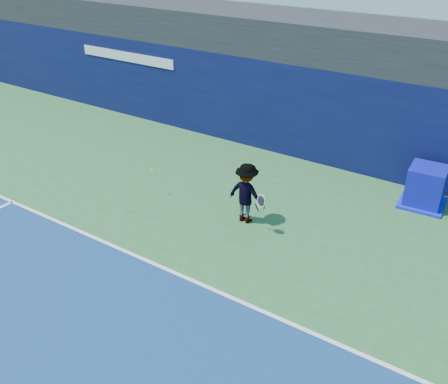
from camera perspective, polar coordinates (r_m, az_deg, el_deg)
The scene contains 7 objects.
ground at distance 10.18m, azimuth -20.12°, elevation -15.94°, with size 80.00×80.00×0.00m, color #2D6634.
baseline at distance 11.62m, azimuth -8.54°, elevation -7.87°, with size 24.00×0.10×0.01m, color white.
stadium_band at distance 16.90m, azimuth 10.67°, elevation 17.03°, with size 36.00×3.00×1.20m, color black.
back_wall_assembly at distance 16.56m, azimuth 8.58°, elevation 9.42°, with size 36.00×1.03×3.00m.
equipment_cart at distance 14.52m, azimuth 22.01°, elevation 0.44°, with size 1.24×1.24×1.12m.
tennis_player at distance 12.60m, azimuth 2.61°, elevation -0.14°, with size 1.27×0.70×1.61m.
tennis_ball at distance 13.94m, azimuth -8.21°, elevation 2.47°, with size 0.06×0.06×0.06m.
Camera 1 is at (6.53, -3.75, 6.85)m, focal length 40.00 mm.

